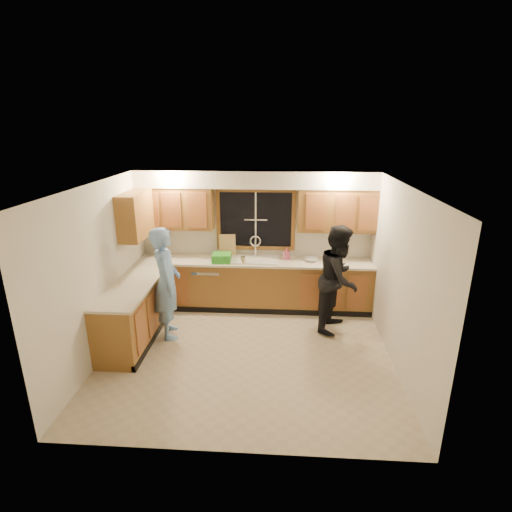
% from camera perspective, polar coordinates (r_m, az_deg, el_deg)
% --- Properties ---
extents(floor, '(4.20, 4.20, 0.00)m').
position_cam_1_polar(floor, '(6.14, -1.25, -13.69)').
color(floor, '#B5A58B').
rests_on(floor, ground).
extents(ceiling, '(4.20, 4.20, 0.00)m').
position_cam_1_polar(ceiling, '(5.25, -1.44, 10.08)').
color(ceiling, white).
extents(wall_back, '(4.20, 0.00, 4.20)m').
position_cam_1_polar(wall_back, '(7.37, -0.04, 2.59)').
color(wall_back, silver).
rests_on(wall_back, ground).
extents(wall_left, '(0.00, 3.80, 3.80)m').
position_cam_1_polar(wall_left, '(6.12, -21.34, -2.08)').
color(wall_left, silver).
rests_on(wall_left, ground).
extents(wall_right, '(0.00, 3.80, 3.80)m').
position_cam_1_polar(wall_right, '(5.79, 19.88, -3.07)').
color(wall_right, silver).
rests_on(wall_right, ground).
extents(base_cabinets_back, '(4.20, 0.60, 0.88)m').
position_cam_1_polar(base_cabinets_back, '(7.36, -0.19, -4.13)').
color(base_cabinets_back, '#8F5E29').
rests_on(base_cabinets_back, ground).
extents(base_cabinets_left, '(0.60, 1.90, 0.88)m').
position_cam_1_polar(base_cabinets_left, '(6.61, -16.90, -7.71)').
color(base_cabinets_left, '#8F5E29').
rests_on(base_cabinets_left, ground).
extents(countertop_back, '(4.20, 0.63, 0.04)m').
position_cam_1_polar(countertop_back, '(7.18, -0.21, -0.79)').
color(countertop_back, beige).
rests_on(countertop_back, base_cabinets_back).
extents(countertop_left, '(0.63, 1.90, 0.04)m').
position_cam_1_polar(countertop_left, '(6.42, -17.15, -4.03)').
color(countertop_left, beige).
rests_on(countertop_left, base_cabinets_left).
extents(upper_cabinets_left, '(1.35, 0.33, 0.75)m').
position_cam_1_polar(upper_cabinets_left, '(7.31, -11.42, 6.73)').
color(upper_cabinets_left, '#8F5E29').
rests_on(upper_cabinets_left, wall_back).
extents(upper_cabinets_right, '(1.35, 0.33, 0.75)m').
position_cam_1_polar(upper_cabinets_right, '(7.12, 11.46, 6.42)').
color(upper_cabinets_right, '#8F5E29').
rests_on(upper_cabinets_right, wall_back).
extents(upper_cabinets_return, '(0.33, 0.90, 0.75)m').
position_cam_1_polar(upper_cabinets_return, '(6.89, -16.84, 5.60)').
color(upper_cabinets_return, '#8F5E29').
rests_on(upper_cabinets_return, wall_left).
extents(soffit, '(4.20, 0.35, 0.30)m').
position_cam_1_polar(soffit, '(6.98, -0.14, 10.92)').
color(soffit, white).
rests_on(soffit, wall_back).
extents(window_frame, '(1.44, 0.03, 1.14)m').
position_cam_1_polar(window_frame, '(7.28, -0.04, 5.22)').
color(window_frame, black).
rests_on(window_frame, wall_back).
extents(sink, '(0.86, 0.52, 0.57)m').
position_cam_1_polar(sink, '(7.21, -0.19, -1.00)').
color(sink, white).
rests_on(sink, countertop_back).
extents(dishwasher, '(0.60, 0.56, 0.82)m').
position_cam_1_polar(dishwasher, '(7.46, -6.74, -4.18)').
color(dishwasher, white).
rests_on(dishwasher, floor).
extents(stove, '(0.58, 0.75, 0.90)m').
position_cam_1_polar(stove, '(6.13, -18.73, -9.92)').
color(stove, white).
rests_on(stove, floor).
extents(man, '(0.61, 0.76, 1.80)m').
position_cam_1_polar(man, '(6.38, -12.66, -3.80)').
color(man, '#77A6E1').
rests_on(man, floor).
extents(woman, '(0.95, 1.05, 1.76)m').
position_cam_1_polar(woman, '(6.58, 11.76, -3.17)').
color(woman, black).
rests_on(woman, floor).
extents(knife_block, '(0.12, 0.11, 0.21)m').
position_cam_1_polar(knife_block, '(7.64, -13.55, 0.86)').
color(knife_block, '#9E592B').
rests_on(knife_block, countertop_back).
extents(cutting_board, '(0.32, 0.15, 0.40)m').
position_cam_1_polar(cutting_board, '(7.38, -4.13, 1.54)').
color(cutting_board, tan).
rests_on(cutting_board, countertop_back).
extents(dish_crate, '(0.34, 0.31, 0.15)m').
position_cam_1_polar(dish_crate, '(7.10, -4.92, -0.25)').
color(dish_crate, green).
rests_on(dish_crate, countertop_back).
extents(soap_bottle, '(0.12, 0.12, 0.21)m').
position_cam_1_polar(soap_bottle, '(7.23, 4.41, 0.37)').
color(soap_bottle, '#D5517C').
rests_on(soap_bottle, countertop_back).
extents(bowl, '(0.26, 0.26, 0.06)m').
position_cam_1_polar(bowl, '(7.20, 7.90, -0.51)').
color(bowl, silver).
rests_on(bowl, countertop_back).
extents(can_left, '(0.09, 0.09, 0.13)m').
position_cam_1_polar(can_left, '(6.97, -1.82, -0.65)').
color(can_left, beige).
rests_on(can_left, countertop_back).
extents(can_right, '(0.08, 0.08, 0.11)m').
position_cam_1_polar(can_right, '(7.05, -1.94, -0.50)').
color(can_right, beige).
rests_on(can_right, countertop_back).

